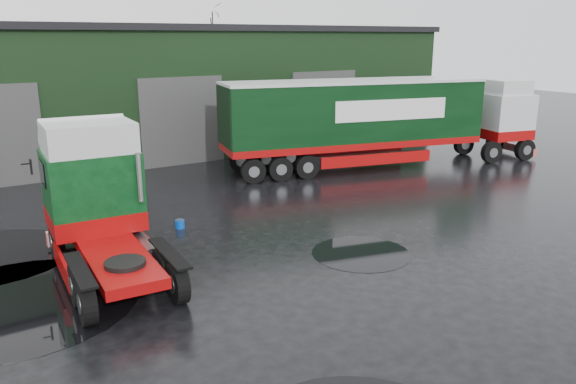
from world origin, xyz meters
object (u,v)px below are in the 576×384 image
object	(u,v)px
lorry_right	(354,125)
wash_bucket	(180,224)
hero_tractor	(107,206)
warehouse	(138,86)
tree_back_b	(199,64)

from	to	relation	value
lorry_right	wash_bucket	xyz separation A→B (m)	(-9.69, -3.51, -1.85)
hero_tractor	lorry_right	world-z (taller)	lorry_right
hero_tractor	wash_bucket	size ratio (longest dim) A/B	20.76
hero_tractor	wash_bucket	world-z (taller)	hero_tractor
warehouse	hero_tractor	xyz separation A→B (m)	(-6.50, -17.12, -1.30)
warehouse	lorry_right	xyz separation A→B (m)	(6.00, -11.00, -1.17)
hero_tractor	tree_back_b	xyz separation A→B (m)	(14.50, 27.12, 1.90)
warehouse	hero_tractor	bearing A→B (deg)	-110.79
warehouse	tree_back_b	size ratio (longest dim) A/B	4.32
wash_bucket	tree_back_b	xyz separation A→B (m)	(11.69, 24.51, 3.62)
hero_tractor	lorry_right	distance (m)	13.92
hero_tractor	tree_back_b	distance (m)	30.81
warehouse	lorry_right	world-z (taller)	warehouse
lorry_right	wash_bucket	distance (m)	10.47
wash_bucket	tree_back_b	size ratio (longest dim) A/B	0.04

